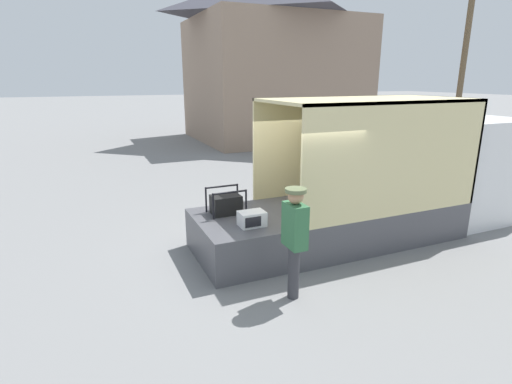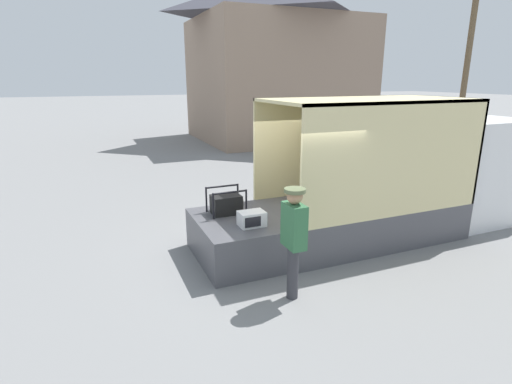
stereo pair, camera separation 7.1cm
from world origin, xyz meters
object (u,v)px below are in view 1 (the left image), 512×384
(microwave, at_px, (252,219))
(worker_person, at_px, (295,232))
(portable_generator, at_px, (227,204))
(box_truck, at_px, (422,183))
(utility_pole, at_px, (464,57))

(microwave, relative_size, worker_person, 0.26)
(portable_generator, bearing_deg, box_truck, -4.80)
(microwave, bearing_deg, worker_person, -82.32)
(box_truck, height_order, portable_generator, box_truck)
(microwave, relative_size, utility_pole, 0.06)
(microwave, distance_m, worker_person, 1.30)
(microwave, xyz_separation_m, portable_generator, (-0.18, 0.83, 0.06))
(utility_pole, bearing_deg, box_truck, -142.08)
(worker_person, xyz_separation_m, utility_pole, (14.51, 9.67, 3.24))
(portable_generator, distance_m, worker_person, 2.14)
(microwave, height_order, worker_person, worker_person)
(microwave, bearing_deg, portable_generator, 102.17)
(portable_generator, relative_size, worker_person, 0.39)
(worker_person, distance_m, utility_pole, 17.73)
(worker_person, bearing_deg, utility_pole, 33.67)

